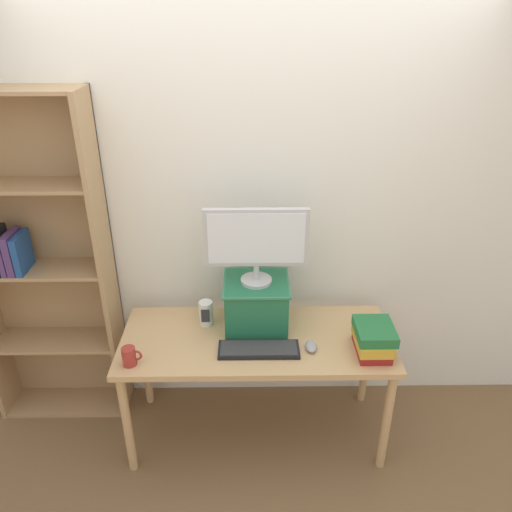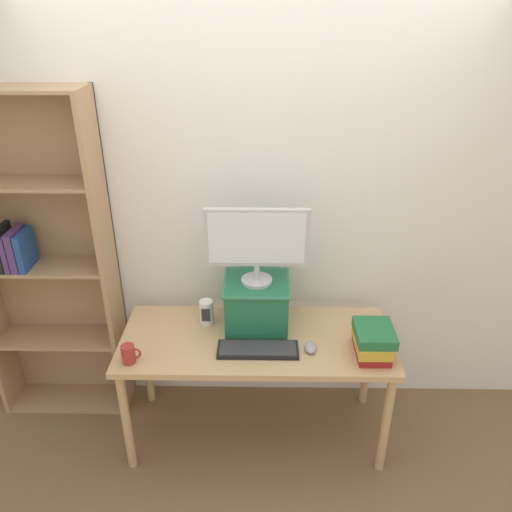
{
  "view_description": "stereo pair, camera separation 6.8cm",
  "coord_description": "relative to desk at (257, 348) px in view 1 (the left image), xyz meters",
  "views": [
    {
      "loc": [
        -0.03,
        -2.32,
        2.44
      ],
      "look_at": [
        -0.0,
        0.06,
        1.22
      ],
      "focal_mm": 35.0,
      "sensor_mm": 36.0,
      "label": 1
    },
    {
      "loc": [
        0.03,
        -2.32,
        2.44
      ],
      "look_at": [
        -0.0,
        0.06,
        1.22
      ],
      "focal_mm": 35.0,
      "sensor_mm": 36.0,
      "label": 2
    }
  ],
  "objects": [
    {
      "name": "riser_box",
      "position": [
        -0.0,
        0.14,
        0.23
      ],
      "size": [
        0.38,
        0.35,
        0.29
      ],
      "color": "#1E6642",
      "rests_on": "desk"
    },
    {
      "name": "bookshelf_unit",
      "position": [
        -1.29,
        0.29,
        0.4
      ],
      "size": [
        0.8,
        0.28,
        2.06
      ],
      "color": "tan",
      "rests_on": "ground_plane"
    },
    {
      "name": "back_wall",
      "position": [
        0.0,
        0.44,
        0.65
      ],
      "size": [
        7.0,
        0.08,
        2.6
      ],
      "color": "silver",
      "rests_on": "ground_plane"
    },
    {
      "name": "computer_monitor",
      "position": [
        -0.0,
        0.14,
        0.62
      ],
      "size": [
        0.57,
        0.18,
        0.45
      ],
      "color": "#B7B7BA",
      "rests_on": "riser_box"
    },
    {
      "name": "coffee_mug",
      "position": [
        -0.67,
        -0.22,
        0.13
      ],
      "size": [
        0.11,
        0.07,
        0.1
      ],
      "color": "#9E2D28",
      "rests_on": "desk"
    },
    {
      "name": "desk_speaker",
      "position": [
        -0.3,
        0.15,
        0.15
      ],
      "size": [
        0.08,
        0.09,
        0.15
      ],
      "color": "silver",
      "rests_on": "desk"
    },
    {
      "name": "ground_plane",
      "position": [
        0.0,
        0.0,
        -0.65
      ],
      "size": [
        12.0,
        12.0,
        0.0
      ],
      "primitive_type": "plane",
      "color": "brown"
    },
    {
      "name": "book_stack",
      "position": [
        0.63,
        -0.13,
        0.16
      ],
      "size": [
        0.2,
        0.27,
        0.16
      ],
      "color": "maroon",
      "rests_on": "desk"
    },
    {
      "name": "keyboard",
      "position": [
        0.01,
        -0.12,
        0.09
      ],
      "size": [
        0.44,
        0.15,
        0.02
      ],
      "color": "black",
      "rests_on": "desk"
    },
    {
      "name": "desk",
      "position": [
        0.0,
        0.0,
        0.0
      ],
      "size": [
        1.55,
        0.65,
        0.72
      ],
      "color": "tan",
      "rests_on": "ground_plane"
    },
    {
      "name": "computer_mouse",
      "position": [
        0.3,
        -0.11,
        0.09
      ],
      "size": [
        0.06,
        0.1,
        0.04
      ],
      "color": "#99999E",
      "rests_on": "desk"
    }
  ]
}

